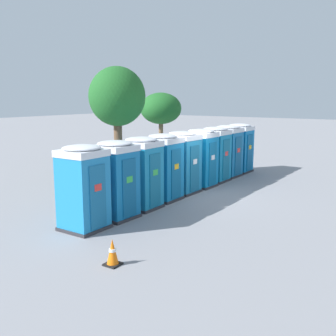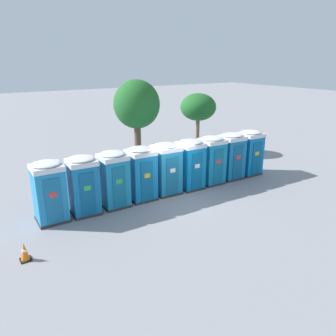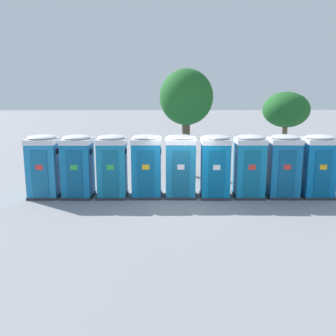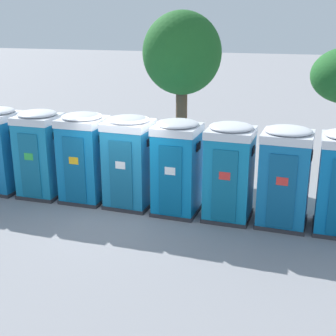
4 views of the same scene
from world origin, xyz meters
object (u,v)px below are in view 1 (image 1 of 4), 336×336
(portapotty_0, at_px, (83,187))
(portapotty_5, at_px, (201,158))
(portapotty_7, at_px, (228,151))
(portapotty_8, at_px, (239,148))
(street_tree_0, at_px, (161,109))
(portapotty_2, at_px, (142,173))
(traffic_cone, at_px, (113,252))
(street_tree_1, at_px, (117,98))
(portapotty_1, at_px, (116,179))
(portapotty_6, at_px, (215,154))
(portapotty_3, at_px, (164,167))
(portapotty_4, at_px, (183,162))

(portapotty_0, distance_m, portapotty_5, 6.92)
(portapotty_5, relative_size, portapotty_7, 1.00)
(portapotty_8, bearing_deg, street_tree_0, 87.82)
(portapotty_2, relative_size, portapotty_5, 1.00)
(portapotty_8, distance_m, traffic_cone, 12.79)
(portapotty_8, relative_size, street_tree_1, 0.48)
(portapotty_1, xyz_separation_m, street_tree_1, (4.58, 3.83, 2.58))
(portapotty_5, relative_size, portapotty_8, 1.00)
(traffic_cone, bearing_deg, portapotty_2, 29.13)
(portapotty_0, xyz_separation_m, portapotty_6, (8.31, -0.12, 0.00))
(portapotty_2, bearing_deg, portapotty_0, 179.00)
(portapotty_1, distance_m, portapotty_5, 5.54)
(portapotty_5, bearing_deg, portapotty_0, 178.88)
(portapotty_3, relative_size, portapotty_8, 1.00)
(portapotty_2, height_order, portapotty_8, same)
(portapotty_4, distance_m, portapotty_7, 4.15)
(portapotty_2, distance_m, portapotty_4, 2.77)
(portapotty_6, height_order, street_tree_1, street_tree_1)
(portapotty_8, xyz_separation_m, street_tree_0, (0.20, 5.13, 1.92))
(portapotty_2, xyz_separation_m, street_tree_0, (8.50, 5.04, 1.92))
(portapotty_1, distance_m, portapotty_4, 4.15)
(street_tree_1, distance_m, traffic_cone, 10.32)
(portapotty_2, height_order, portapotty_7, same)
(portapotty_7, height_order, portapotty_8, same)
(portapotty_0, relative_size, portapotty_3, 1.00)
(portapotty_3, xyz_separation_m, portapotty_8, (6.92, -0.10, -0.00))
(portapotty_3, distance_m, street_tree_0, 8.92)
(traffic_cone, bearing_deg, street_tree_0, 30.17)
(portapotty_3, bearing_deg, portapotty_1, -179.56)
(portapotty_6, bearing_deg, portapotty_7, 0.17)
(portapotty_3, bearing_deg, portapotty_8, -0.85)
(portapotty_7, bearing_deg, portapotty_5, -179.52)
(portapotty_2, bearing_deg, portapotty_6, -0.70)
(traffic_cone, bearing_deg, portapotty_5, 15.18)
(portapotty_0, relative_size, portapotty_7, 1.00)
(portapotty_4, bearing_deg, traffic_cone, -161.34)
(portapotty_1, relative_size, portapotty_3, 1.00)
(portapotty_7, distance_m, traffic_cone, 11.44)
(portapotty_5, distance_m, portapotty_6, 1.38)
(portapotty_3, distance_m, portapotty_5, 2.77)
(portapotty_3, distance_m, portapotty_7, 5.54)
(portapotty_1, relative_size, portapotty_4, 1.00)
(portapotty_8, bearing_deg, portapotty_2, 179.41)
(portapotty_5, bearing_deg, portapotty_2, 178.80)
(portapotty_0, bearing_deg, portapotty_4, -0.48)
(portapotty_7, xyz_separation_m, traffic_cone, (-11.17, -2.30, -0.97))
(street_tree_1, bearing_deg, portapotty_0, -147.69)
(portapotty_2, xyz_separation_m, portapotty_4, (2.77, 0.00, -0.00))
(portapotty_7, bearing_deg, street_tree_1, 133.75)
(street_tree_1, bearing_deg, street_tree_0, 12.97)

